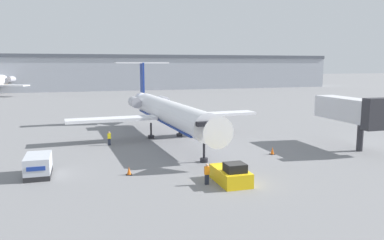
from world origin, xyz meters
TOP-DOWN VIEW (x-y plane):
  - ground_plane at (0.00, 0.00)m, footprint 600.00×600.00m
  - terminal_building at (0.00, 120.00)m, footprint 180.00×16.80m
  - airplane_main at (-0.93, 20.06)m, footprint 25.55×31.54m
  - pushback_tug at (-0.23, 0.54)m, footprint 2.28×4.18m
  - luggage_cart at (-15.59, 7.22)m, footprint 2.10×3.80m
  - worker_near_tug at (-2.26, 0.68)m, footprint 0.40×0.25m
  - worker_by_wing at (-8.60, 18.26)m, footprint 0.40×0.24m
  - traffic_cone_left at (-7.96, 5.25)m, footprint 0.52×0.52m
  - traffic_cone_right at (7.96, 8.32)m, footprint 0.53×0.53m
  - jet_bridge at (18.18, 8.53)m, footprint 3.20×9.77m

SIDE VIEW (x-z plane):
  - ground_plane at x=0.00m, z-range 0.00..0.00m
  - traffic_cone_left at x=-7.96m, z-range -0.02..0.72m
  - traffic_cone_right at x=7.96m, z-range -0.02..0.78m
  - pushback_tug at x=-0.23m, z-range -0.24..1.64m
  - worker_by_wing at x=-8.60m, z-range 0.04..1.73m
  - worker_near_tug at x=-2.26m, z-range 0.04..1.80m
  - luggage_cart at x=-15.59m, z-range 0.00..1.87m
  - airplane_main at x=-0.93m, z-range -1.42..8.61m
  - jet_bridge at x=18.18m, z-range 1.34..7.53m
  - terminal_building at x=0.00m, z-range 0.03..13.26m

